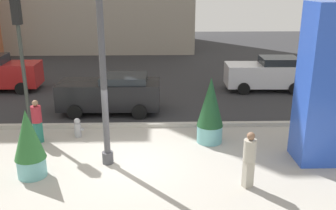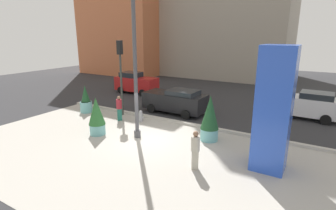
# 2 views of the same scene
# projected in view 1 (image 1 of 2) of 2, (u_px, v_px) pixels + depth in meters

# --- Properties ---
(ground_plane) EXTENTS (60.00, 60.00, 0.00)m
(ground_plane) POSITION_uv_depth(u_px,v_px,m) (135.00, 119.00, 16.01)
(ground_plane) COLOR #2D2D30
(plaza_pavement) EXTENTS (18.00, 10.00, 0.02)m
(plaza_pavement) POSITION_uv_depth(u_px,v_px,m) (123.00, 195.00, 10.31)
(plaza_pavement) COLOR #ADA89E
(plaza_pavement) RESTS_ON ground_plane
(curb_strip) EXTENTS (18.00, 0.24, 0.16)m
(curb_strip) POSITION_uv_depth(u_px,v_px,m) (134.00, 125.00, 15.15)
(curb_strip) COLOR #B7B2A8
(curb_strip) RESTS_ON ground_plane
(lamp_post) EXTENTS (0.44, 0.44, 7.54)m
(lamp_post) POSITION_uv_depth(u_px,v_px,m) (102.00, 51.00, 10.98)
(lamp_post) COLOR #4C4C51
(lamp_post) RESTS_ON ground_plane
(art_pillar_blue) EXTENTS (1.32, 1.32, 5.08)m
(art_pillar_blue) POSITION_uv_depth(u_px,v_px,m) (323.00, 86.00, 11.60)
(art_pillar_blue) COLOR blue
(art_pillar_blue) RESTS_ON ground_plane
(potted_plant_curbside) EXTENTS (0.96, 0.96, 2.45)m
(potted_plant_curbside) POSITION_uv_depth(u_px,v_px,m) (210.00, 110.00, 13.38)
(potted_plant_curbside) COLOR #6BB2B2
(potted_plant_curbside) RESTS_ON ground_plane
(potted_plant_near_left) EXTENTS (0.93, 0.93, 2.13)m
(potted_plant_near_left) POSITION_uv_depth(u_px,v_px,m) (29.00, 143.00, 10.99)
(potted_plant_near_left) COLOR #6BB2B2
(potted_plant_near_left) RESTS_ON ground_plane
(fire_hydrant) EXTENTS (0.36, 0.26, 0.75)m
(fire_hydrant) POSITION_uv_depth(u_px,v_px,m) (78.00, 128.00, 14.10)
(fire_hydrant) COLOR #99999E
(fire_hydrant) RESTS_ON ground_plane
(traffic_light_corner) EXTENTS (0.28, 0.42, 5.06)m
(traffic_light_corner) POSITION_uv_depth(u_px,v_px,m) (20.00, 46.00, 13.63)
(traffic_light_corner) COLOR #333833
(traffic_light_corner) RESTS_ON ground_plane
(car_passing_lane) EXTENTS (4.50, 2.14, 1.72)m
(car_passing_lane) POSITION_uv_depth(u_px,v_px,m) (111.00, 93.00, 16.68)
(car_passing_lane) COLOR black
(car_passing_lane) RESTS_ON ground_plane
(car_curb_east) EXTENTS (4.36, 2.06, 1.81)m
(car_curb_east) POSITION_uv_depth(u_px,v_px,m) (267.00, 74.00, 20.13)
(car_curb_east) COLOR silver
(car_curb_east) RESTS_ON ground_plane
(car_far_lane) EXTENTS (4.04, 2.03, 1.96)m
(car_far_lane) POSITION_uv_depth(u_px,v_px,m) (0.00, 73.00, 20.07)
(car_far_lane) COLOR red
(car_far_lane) RESTS_ON ground_plane
(pedestrian_on_sidewalk) EXTENTS (0.48, 0.48, 1.69)m
(pedestrian_on_sidewalk) POSITION_uv_depth(u_px,v_px,m) (249.00, 157.00, 10.44)
(pedestrian_on_sidewalk) COLOR #B2AD9E
(pedestrian_on_sidewalk) RESTS_ON ground_plane
(pedestrian_by_curb) EXTENTS (0.51, 0.51, 1.64)m
(pedestrian_by_curb) POSITION_uv_depth(u_px,v_px,m) (37.00, 120.00, 13.40)
(pedestrian_by_curb) COLOR #236656
(pedestrian_by_curb) RESTS_ON ground_plane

